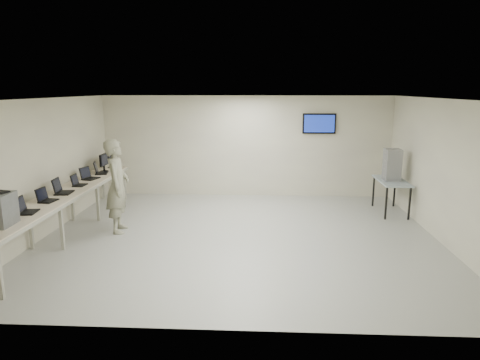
{
  "coord_description": "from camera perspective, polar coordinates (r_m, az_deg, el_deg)",
  "views": [
    {
      "loc": [
        0.44,
        -8.37,
        3.0
      ],
      "look_at": [
        0.0,
        0.2,
        1.15
      ],
      "focal_mm": 32.0,
      "sensor_mm": 36.0,
      "label": 1
    }
  ],
  "objects": [
    {
      "name": "room",
      "position": [
        8.58,
        0.17,
        1.5
      ],
      "size": [
        8.01,
        7.01,
        2.81
      ],
      "color": "#B2B3AC",
      "rests_on": "ground"
    },
    {
      "name": "workbench",
      "position": [
        9.54,
        -22.14,
        -1.92
      ],
      "size": [
        0.76,
        6.0,
        0.9
      ],
      "color": "beige",
      "rests_on": "ground"
    },
    {
      "name": "laptop_0",
      "position": [
        8.23,
        -26.74,
        -3.44
      ],
      "size": [
        0.33,
        0.39,
        0.28
      ],
      "rotation": [
        0.0,
        0.0,
        0.12
      ],
      "color": "black",
      "rests_on": "workbench"
    },
    {
      "name": "laptop_1",
      "position": [
        8.87,
        -24.51,
        -2.2
      ],
      "size": [
        0.31,
        0.36,
        0.26
      ],
      "rotation": [
        0.0,
        0.0,
        -0.13
      ],
      "color": "black",
      "rests_on": "workbench"
    },
    {
      "name": "laptop_2",
      "position": [
        9.42,
        -22.74,
        -1.18
      ],
      "size": [
        0.36,
        0.42,
        0.31
      ],
      "rotation": [
        0.0,
        0.0,
        0.09
      ],
      "color": "black",
      "rests_on": "workbench"
    },
    {
      "name": "laptop_3",
      "position": [
        10.03,
        -20.83,
        -0.34
      ],
      "size": [
        0.27,
        0.33,
        0.25
      ],
      "rotation": [
        0.0,
        0.0,
        -0.03
      ],
      "color": "black",
      "rests_on": "workbench"
    },
    {
      "name": "laptop_4",
      "position": [
        10.66,
        -19.55,
        0.51
      ],
      "size": [
        0.39,
        0.43,
        0.29
      ],
      "rotation": [
        0.0,
        0.0,
        -0.26
      ],
      "color": "black",
      "rests_on": "workbench"
    },
    {
      "name": "laptop_5",
      "position": [
        11.26,
        -18.28,
        1.2
      ],
      "size": [
        0.41,
        0.45,
        0.3
      ],
      "rotation": [
        0.0,
        0.0,
        0.26
      ],
      "color": "black",
      "rests_on": "workbench"
    },
    {
      "name": "monitor_near",
      "position": [
        11.48,
        -17.71,
        2.45
      ],
      "size": [
        0.21,
        0.46,
        0.46
      ],
      "color": "black",
      "rests_on": "workbench"
    },
    {
      "name": "monitor_far",
      "position": [
        11.97,
        -16.84,
        2.83
      ],
      "size": [
        0.2,
        0.44,
        0.44
      ],
      "color": "black",
      "rests_on": "workbench"
    },
    {
      "name": "soldier",
      "position": [
        9.32,
        -16.03,
        -0.78
      ],
      "size": [
        0.57,
        0.78,
        1.98
      ],
      "primitive_type": "imported",
      "rotation": [
        0.0,
        0.0,
        1.72
      ],
      "color": "#757A58",
      "rests_on": "ground"
    },
    {
      "name": "side_table",
      "position": [
        11.0,
        19.56,
        -0.39
      ],
      "size": [
        0.63,
        1.36,
        0.81
      ],
      "color": "#92A0A7",
      "rests_on": "ground"
    },
    {
      "name": "storage_bins",
      "position": [
        10.91,
        19.63,
        1.94
      ],
      "size": [
        0.36,
        0.4,
        0.76
      ],
      "color": "gray",
      "rests_on": "side_table"
    }
  ]
}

